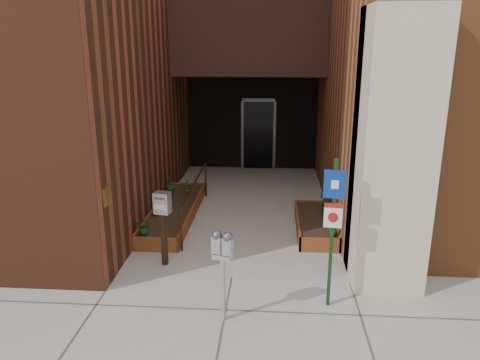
# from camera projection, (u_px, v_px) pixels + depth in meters

# --- Properties ---
(ground) EXTENTS (80.00, 80.00, 0.00)m
(ground) POSITION_uv_depth(u_px,v_px,m) (232.00, 278.00, 7.99)
(ground) COLOR #9E9991
(ground) RESTS_ON ground
(architecture) EXTENTS (20.00, 14.60, 10.00)m
(architecture) POSITION_uv_depth(u_px,v_px,m) (246.00, 0.00, 13.16)
(architecture) COLOR brown
(architecture) RESTS_ON ground
(planter_left) EXTENTS (0.90, 3.60, 0.30)m
(planter_left) POSITION_uv_depth(u_px,v_px,m) (174.00, 213.00, 10.64)
(planter_left) COLOR brown
(planter_left) RESTS_ON ground
(planter_right) EXTENTS (0.80, 2.20, 0.30)m
(planter_right) POSITION_uv_depth(u_px,v_px,m) (315.00, 225.00, 9.94)
(planter_right) COLOR brown
(planter_right) RESTS_ON ground
(handrail) EXTENTS (0.04, 3.34, 0.90)m
(handrail) POSITION_uv_depth(u_px,v_px,m) (195.00, 188.00, 10.38)
(handrail) COLOR black
(handrail) RESTS_ON ground
(parking_meter) EXTENTS (0.32, 0.20, 1.38)m
(parking_meter) POSITION_uv_depth(u_px,v_px,m) (222.00, 252.00, 6.50)
(parking_meter) COLOR #A9A9AC
(parking_meter) RESTS_ON ground
(sign_post) EXTENTS (0.32, 0.09, 2.31)m
(sign_post) POSITION_uv_depth(u_px,v_px,m) (333.00, 219.00, 6.77)
(sign_post) COLOR #133615
(sign_post) RESTS_ON ground
(payment_dropbox) EXTENTS (0.30, 0.25, 1.37)m
(payment_dropbox) POSITION_uv_depth(u_px,v_px,m) (163.00, 213.00, 8.20)
(payment_dropbox) COLOR black
(payment_dropbox) RESTS_ON ground
(shrub_left_a) EXTENTS (0.37, 0.37, 0.33)m
(shrub_left_a) POSITION_uv_depth(u_px,v_px,m) (144.00, 225.00, 9.03)
(shrub_left_a) COLOR #185419
(shrub_left_a) RESTS_ON planter_left
(shrub_left_b) EXTENTS (0.29, 0.29, 0.38)m
(shrub_left_b) POSITION_uv_depth(u_px,v_px,m) (155.00, 205.00, 10.08)
(shrub_left_b) COLOR #265418
(shrub_left_b) RESTS_ON planter_left
(shrub_left_c) EXTENTS (0.32, 0.32, 0.41)m
(shrub_left_c) POSITION_uv_depth(u_px,v_px,m) (170.00, 183.00, 11.55)
(shrub_left_c) COLOR #17521C
(shrub_left_c) RESTS_ON planter_left
(shrub_left_d) EXTENTS (0.25, 0.25, 0.34)m
(shrub_left_d) POSITION_uv_depth(u_px,v_px,m) (187.00, 187.00, 11.39)
(shrub_left_d) COLOR #1C6322
(shrub_left_d) RESTS_ON planter_left
(shrub_right_a) EXTENTS (0.18, 0.18, 0.30)m
(shrub_right_a) POSITION_uv_depth(u_px,v_px,m) (333.00, 227.00, 8.98)
(shrub_right_a) COLOR #185217
(shrub_right_a) RESTS_ON planter_right
(shrub_right_b) EXTENTS (0.25, 0.25, 0.36)m
(shrub_right_b) POSITION_uv_depth(u_px,v_px,m) (324.00, 199.00, 10.50)
(shrub_right_b) COLOR #255C1A
(shrub_right_b) RESTS_ON planter_right
(shrub_right_c) EXTENTS (0.41, 0.41, 0.36)m
(shrub_right_c) POSITION_uv_depth(u_px,v_px,m) (326.00, 204.00, 10.17)
(shrub_right_c) COLOR #1B4F16
(shrub_right_c) RESTS_ON planter_right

